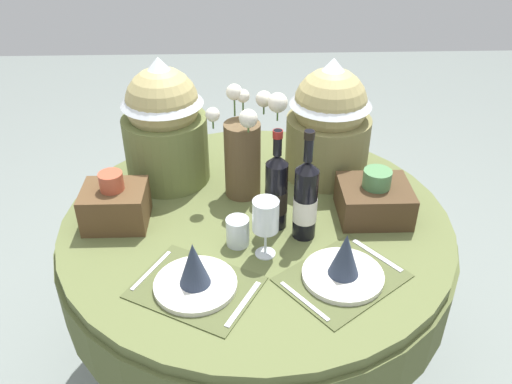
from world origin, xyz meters
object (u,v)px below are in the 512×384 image
dining_table (256,251)px  place_setting_right (344,266)px  tumbler_near_left (238,232)px  woven_basket_side_right (374,199)px  wine_glass_right (266,217)px  gift_tub_back_right (329,116)px  wine_bottle_centre (276,191)px  wine_bottle_left (306,199)px  place_setting_left (195,275)px  flower_vase (245,149)px  gift_tub_back_left (164,118)px  woven_basket_side_left (115,204)px

dining_table → place_setting_right: bearing=-52.6°
tumbler_near_left → woven_basket_side_right: (0.46, 0.14, 0.02)m
wine_glass_right → gift_tub_back_right: gift_tub_back_right is taller
place_setting_right → wine_bottle_centre: 0.33m
wine_glass_right → place_setting_right: bearing=-28.3°
place_setting_right → wine_bottle_left: size_ratio=1.14×
dining_table → tumbler_near_left: tumbler_near_left is taller
tumbler_near_left → place_setting_right: bearing=-29.6°
place_setting_right → wine_bottle_left: (-0.09, 0.21, 0.09)m
wine_bottle_left → wine_glass_right: 0.16m
place_setting_left → flower_vase: (0.15, 0.50, 0.13)m
wine_glass_right → tumbler_near_left: wine_glass_right is taller
wine_bottle_centre → wine_bottle_left: bearing=-33.1°
wine_glass_right → place_setting_left: bearing=-145.1°
place_setting_left → gift_tub_back_left: (-0.14, 0.61, 0.20)m
dining_table → wine_bottle_left: bearing=-35.0°
dining_table → place_setting_right: 0.45m
gift_tub_back_left → woven_basket_side_left: size_ratio=2.28×
flower_vase → woven_basket_side_right: bearing=-19.8°
flower_vase → tumbler_near_left: flower_vase is taller
dining_table → woven_basket_side_left: 0.52m
dining_table → tumbler_near_left: bearing=-114.0°
place_setting_left → gift_tub_back_right: bearing=53.6°
wine_bottle_centre → tumbler_near_left: bearing=-143.2°
woven_basket_side_left → place_setting_left: bearing=-49.5°
flower_vase → woven_basket_side_left: (-0.43, -0.17, -0.11)m
gift_tub_back_right → place_setting_right: bearing=-93.2°
place_setting_right → woven_basket_side_left: (-0.71, 0.30, 0.03)m
wine_glass_right → woven_basket_side_left: wine_glass_right is taller
woven_basket_side_right → gift_tub_back_right: bearing=113.2°
gift_tub_back_left → wine_bottle_centre: bearing=-39.5°
wine_bottle_left → gift_tub_back_right: bearing=72.1°
place_setting_right → woven_basket_side_left: woven_basket_side_left is taller
place_setting_right → woven_basket_side_right: (0.16, 0.32, 0.02)m
place_setting_right → gift_tub_back_left: size_ratio=0.90×
flower_vase → woven_basket_side_left: size_ratio=1.89×
gift_tub_back_left → tumbler_near_left: bearing=-58.0°
gift_tub_back_right → wine_bottle_centre: bearing=-122.6°
flower_vase → tumbler_near_left: bearing=-95.3°
gift_tub_back_left → flower_vase: bearing=-21.4°
dining_table → place_setting_right: place_setting_right is taller
wine_bottle_left → gift_tub_back_right: size_ratio=0.82×
place_setting_right → tumbler_near_left: bearing=150.4°
woven_basket_side_left → dining_table: bearing=1.7°
wine_bottle_left → woven_basket_side_right: 0.28m
gift_tub_back_right → wine_bottle_left: bearing=-107.9°
gift_tub_back_right → flower_vase: bearing=-157.7°
flower_vase → place_setting_left: bearing=-106.8°
dining_table → tumbler_near_left: (-0.06, -0.14, 0.20)m
wine_glass_right → woven_basket_side_left: (-0.49, 0.18, -0.07)m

